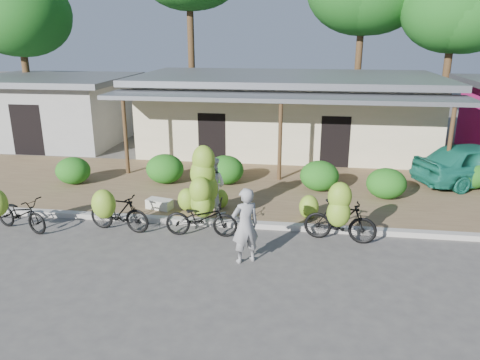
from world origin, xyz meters
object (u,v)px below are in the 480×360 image
object	(u,v)px
vendor	(245,226)
teal_van	(476,163)
tree_back_left	(16,12)
bike_right	(340,217)
sack_near	(202,202)
sack_far	(160,204)
bike_far_left	(17,212)
tree_near_right	(450,8)
bystander	(213,185)
bike_center	(202,200)
bike_left	(116,211)

from	to	relation	value
vendor	teal_van	bearing A→B (deg)	-168.13
tree_back_left	bike_right	size ratio (longest dim) A/B	4.22
sack_near	sack_far	world-z (taller)	sack_near
bike_far_left	teal_van	size ratio (longest dim) A/B	0.45
sack_far	bike_far_left	bearing A→B (deg)	-150.16
tree_near_right	bystander	world-z (taller)	tree_near_right
sack_near	bike_center	bearing A→B (deg)	-76.15
tree_near_right	vendor	xyz separation A→B (m)	(-7.72, -14.63, -5.28)
bike_center	bystander	world-z (taller)	bike_center
tree_near_right	bike_right	bearing A→B (deg)	-112.44
bike_right	vendor	distance (m)	2.57
bike_left	teal_van	size ratio (longest dim) A/B	0.42
sack_near	teal_van	world-z (taller)	teal_van
tree_back_left	bike_far_left	distance (m)	15.19
bike_left	bike_center	distance (m)	2.31
tree_near_right	bike_far_left	size ratio (longest dim) A/B	4.21
bike_center	bike_left	bearing A→B (deg)	96.85
tree_back_left	sack_far	xyz separation A→B (m)	(10.35, -10.38, -5.80)
sack_far	vendor	world-z (taller)	vendor
bike_left	teal_van	xyz separation A→B (m)	(10.66, 5.39, 0.23)
bike_right	bystander	distance (m)	3.75
bike_left	teal_van	bearing A→B (deg)	-54.28
bystander	teal_van	size ratio (longest dim) A/B	0.39
bike_right	teal_van	size ratio (longest dim) A/B	0.44
sack_far	bike_left	bearing A→B (deg)	-112.87
bike_center	teal_van	size ratio (longest dim) A/B	0.54
bike_far_left	sack_near	distance (m)	5.03
sack_far	bike_right	bearing A→B (deg)	-15.82
teal_van	bike_center	bearing A→B (deg)	96.22
bystander	vendor	bearing A→B (deg)	136.85
bike_far_left	bike_center	bearing A→B (deg)	-64.11
tree_back_left	teal_van	xyz separation A→B (m)	(20.34, -6.59, -5.21)
teal_van	bike_right	bearing A→B (deg)	112.70
sack_near	sack_far	size ratio (longest dim) A/B	1.13
tree_back_left	bike_center	bearing A→B (deg)	-44.17
bike_right	tree_near_right	bearing A→B (deg)	-12.92
tree_back_left	bike_left	size ratio (longest dim) A/B	4.45
bike_left	sack_far	size ratio (longest dim) A/B	2.40
tree_near_right	bystander	distance (m)	15.89
bike_far_left	bike_left	bearing A→B (deg)	-65.59
tree_near_right	vendor	world-z (taller)	tree_near_right
bike_far_left	bike_center	size ratio (longest dim) A/B	0.83
bike_far_left	sack_near	size ratio (longest dim) A/B	2.25
teal_van	tree_near_right	bearing A→B (deg)	-29.18
tree_near_right	bystander	size ratio (longest dim) A/B	4.79
tree_back_left	bike_left	xyz separation A→B (m)	(9.68, -11.98, -5.44)
tree_back_left	sack_near	distance (m)	16.40
bike_far_left	sack_far	bearing A→B (deg)	-42.25
bike_far_left	teal_van	world-z (taller)	teal_van
bike_center	sack_far	size ratio (longest dim) A/B	3.08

